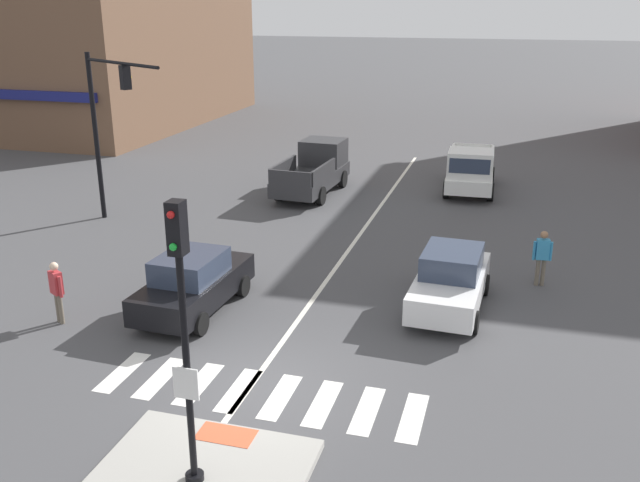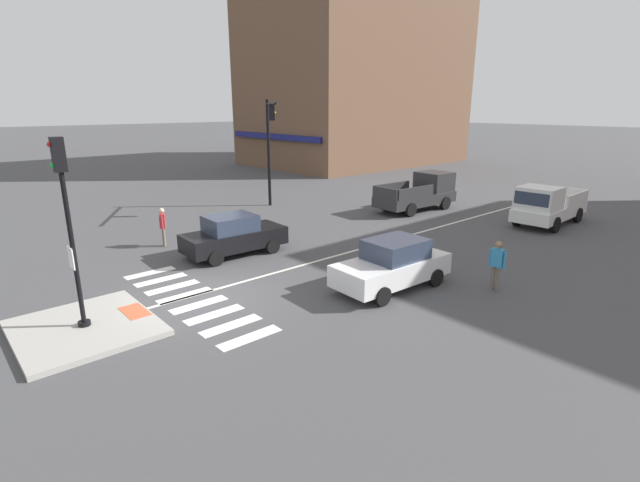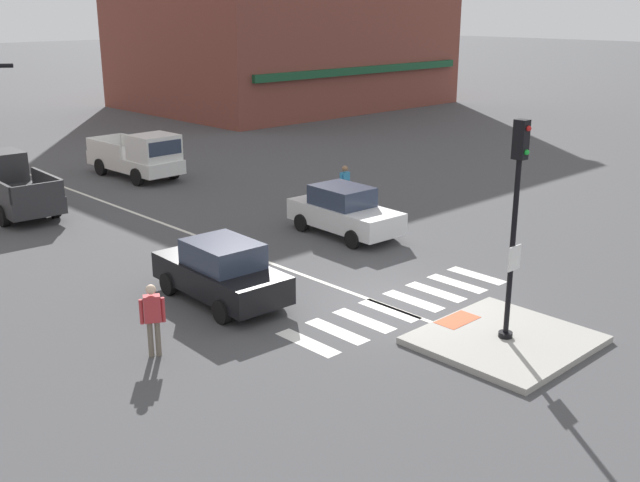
# 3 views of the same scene
# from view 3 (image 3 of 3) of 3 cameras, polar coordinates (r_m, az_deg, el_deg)

# --- Properties ---
(ground_plane) EXTENTS (300.00, 300.00, 0.00)m
(ground_plane) POSITION_cam_3_polar(r_m,az_deg,el_deg) (19.76, 5.58, -4.65)
(ground_plane) COLOR #474749
(traffic_island) EXTENTS (3.65, 3.38, 0.15)m
(traffic_island) POSITION_cam_3_polar(r_m,az_deg,el_deg) (17.90, 13.76, -7.25)
(traffic_island) COLOR #A3A099
(traffic_island) RESTS_ON ground
(tactile_pad_front) EXTENTS (1.10, 0.60, 0.01)m
(tactile_pad_front) POSITION_cam_3_polar(r_m,az_deg,el_deg) (18.54, 10.32, -5.86)
(tactile_pad_front) COLOR #DB5B38
(tactile_pad_front) RESTS_ON traffic_island
(signal_pole) EXTENTS (0.44, 0.38, 4.95)m
(signal_pole) POSITION_cam_3_polar(r_m,az_deg,el_deg) (16.88, 14.52, 2.21)
(signal_pole) COLOR black
(signal_pole) RESTS_ON traffic_island
(crosswalk_stripe_a) EXTENTS (0.44, 1.80, 0.01)m
(crosswalk_stripe_a) POSITION_cam_3_polar(r_m,az_deg,el_deg) (17.42, -0.94, -7.67)
(crosswalk_stripe_a) COLOR silver
(crosswalk_stripe_a) RESTS_ON ground
(crosswalk_stripe_b) EXTENTS (0.44, 1.80, 0.01)m
(crosswalk_stripe_b) POSITION_cam_3_polar(r_m,az_deg,el_deg) (18.01, 1.27, -6.81)
(crosswalk_stripe_b) COLOR silver
(crosswalk_stripe_b) RESTS_ON ground
(crosswalk_stripe_c) EXTENTS (0.44, 1.80, 0.01)m
(crosswalk_stripe_c) POSITION_cam_3_polar(r_m,az_deg,el_deg) (18.63, 3.33, -5.99)
(crosswalk_stripe_c) COLOR silver
(crosswalk_stripe_c) RESTS_ON ground
(crosswalk_stripe_d) EXTENTS (0.44, 1.80, 0.01)m
(crosswalk_stripe_d) POSITION_cam_3_polar(r_m,az_deg,el_deg) (19.27, 5.25, -5.22)
(crosswalk_stripe_d) COLOR silver
(crosswalk_stripe_d) RESTS_ON ground
(crosswalk_stripe_e) EXTENTS (0.44, 1.80, 0.01)m
(crosswalk_stripe_e) POSITION_cam_3_polar(r_m,az_deg,el_deg) (19.93, 7.03, -4.49)
(crosswalk_stripe_e) COLOR silver
(crosswalk_stripe_e) RESTS_ON ground
(crosswalk_stripe_f) EXTENTS (0.44, 1.80, 0.01)m
(crosswalk_stripe_f) POSITION_cam_3_polar(r_m,az_deg,el_deg) (20.62, 8.70, -3.81)
(crosswalk_stripe_f) COLOR silver
(crosswalk_stripe_f) RESTS_ON ground
(crosswalk_stripe_g) EXTENTS (0.44, 1.80, 0.01)m
(crosswalk_stripe_g) POSITION_cam_3_polar(r_m,az_deg,el_deg) (21.32, 10.26, -3.17)
(crosswalk_stripe_g) COLOR silver
(crosswalk_stripe_g) RESTS_ON ground
(crosswalk_stripe_h) EXTENTS (0.44, 1.80, 0.01)m
(crosswalk_stripe_h) POSITION_cam_3_polar(r_m,az_deg,el_deg) (22.04, 11.71, -2.56)
(crosswalk_stripe_h) COLOR silver
(crosswalk_stripe_h) RESTS_ON ground
(lane_centre_line) EXTENTS (0.14, 28.00, 0.01)m
(lane_centre_line) POSITION_cam_3_polar(r_m,az_deg,el_deg) (26.85, -11.11, 1.08)
(lane_centre_line) COLOR silver
(lane_centre_line) RESTS_ON ground
(car_black_westbound_near) EXTENTS (1.98, 4.17, 1.64)m
(car_black_westbound_near) POSITION_cam_3_polar(r_m,az_deg,el_deg) (19.68, -7.46, -2.28)
(car_black_westbound_near) COLOR black
(car_black_westbound_near) RESTS_ON ground
(car_white_eastbound_mid) EXTENTS (1.99, 4.17, 1.64)m
(car_white_eastbound_mid) POSITION_cam_3_polar(r_m,az_deg,el_deg) (25.24, 1.83, 2.26)
(car_white_eastbound_mid) COLOR white
(car_white_eastbound_mid) RESTS_ON ground
(pickup_truck_charcoal_westbound_distant) EXTENTS (2.27, 5.20, 2.08)m
(pickup_truck_charcoal_westbound_distant) POSITION_cam_3_polar(r_m,az_deg,el_deg) (30.38, -22.38, 3.87)
(pickup_truck_charcoal_westbound_distant) COLOR #2D2D30
(pickup_truck_charcoal_westbound_distant) RESTS_ON ground
(pickup_truck_white_eastbound_distant) EXTENTS (2.21, 5.17, 2.08)m
(pickup_truck_white_eastbound_distant) POSITION_cam_3_polar(r_m,az_deg,el_deg) (34.55, -13.38, 6.20)
(pickup_truck_white_eastbound_distant) COLOR white
(pickup_truck_white_eastbound_distant) RESTS_ON ground
(pedestrian_at_curb_left) EXTENTS (0.49, 0.37, 1.67)m
(pedestrian_at_curb_left) POSITION_cam_3_polar(r_m,az_deg,el_deg) (16.81, -12.50, -5.43)
(pedestrian_at_curb_left) COLOR #6B6051
(pedestrian_at_curb_left) RESTS_ON ground
(pedestrian_waiting_far_side) EXTENTS (0.55, 0.27, 1.67)m
(pedestrian_waiting_far_side) POSITION_cam_3_polar(r_m,az_deg,el_deg) (28.43, 1.88, 4.34)
(pedestrian_waiting_far_side) COLOR #6B6051
(pedestrian_waiting_far_side) RESTS_ON ground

